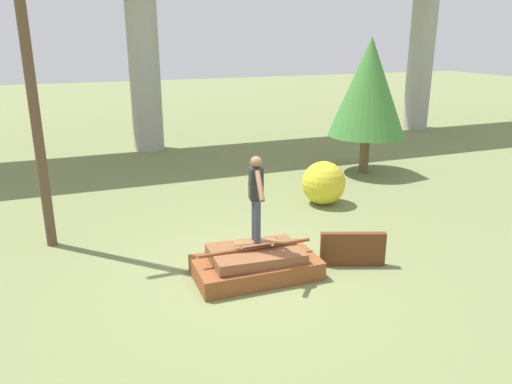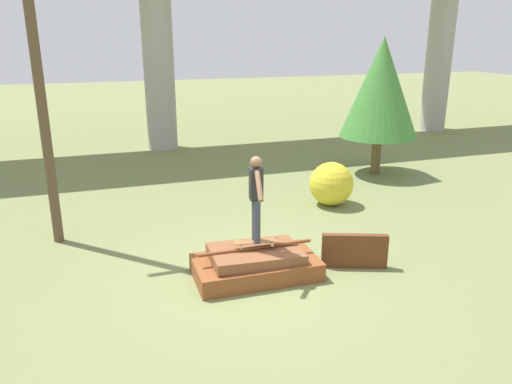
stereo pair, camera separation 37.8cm
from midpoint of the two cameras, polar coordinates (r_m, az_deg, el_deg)
name	(u,v)px [view 2 (the right image)]	position (r m, az deg, el deg)	size (l,w,h in m)	color
ground_plane	(256,276)	(9.07, 1.20, -9.55)	(80.00, 80.00, 0.00)	olive
scrap_pile	(256,264)	(8.97, 1.21, -8.21)	(2.21, 1.23, 0.58)	brown
scrap_plank_loose	(354,251)	(9.45, 12.33, -6.62)	(1.17, 0.55, 0.65)	#5B3319
skateboard	(256,242)	(8.81, 1.24, -5.72)	(0.81, 0.31, 0.09)	brown
skater	(256,194)	(8.50, 1.27, -0.21)	(0.25, 1.03, 1.53)	#383D4C
utility_pole	(36,60)	(10.43, -22.89, 13.76)	(1.30, 0.20, 7.11)	brown
tree_behind_left	(381,88)	(15.48, 14.79, 11.42)	(2.32, 2.32, 4.09)	brown
bush_yellow_flowering	(331,184)	(12.67, 9.45, 0.92)	(1.10, 1.10, 1.10)	gold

